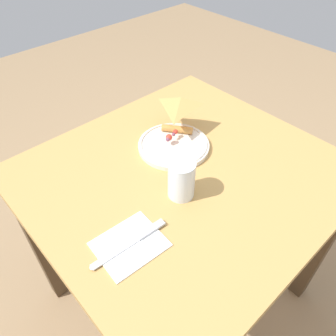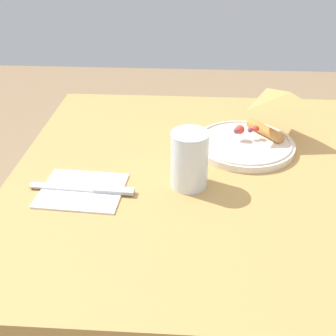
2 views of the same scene
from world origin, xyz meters
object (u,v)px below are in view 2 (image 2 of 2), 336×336
object	(u,v)px
plate_pizza	(245,142)
milk_glass	(189,161)
dining_table	(220,216)
butter_knife	(87,189)
napkin_folded	(82,190)

from	to	relation	value
plate_pizza	milk_glass	xyz separation A→B (m)	(0.13, 0.17, 0.04)
dining_table	butter_knife	distance (m)	0.32
milk_glass	butter_knife	world-z (taller)	milk_glass
napkin_folded	butter_knife	size ratio (longest dim) A/B	0.79
dining_table	milk_glass	bearing A→B (deg)	39.36
milk_glass	butter_knife	bearing A→B (deg)	10.66
plate_pizza	butter_knife	bearing A→B (deg)	31.76
dining_table	napkin_folded	xyz separation A→B (m)	(0.29, 0.10, 0.13)
milk_glass	napkin_folded	distance (m)	0.22
dining_table	plate_pizza	bearing A→B (deg)	-117.33
napkin_folded	butter_knife	world-z (taller)	butter_knife
milk_glass	napkin_folded	size ratio (longest dim) A/B	0.69
napkin_folded	butter_knife	xyz separation A→B (m)	(-0.01, 0.00, 0.00)
dining_table	milk_glass	distance (m)	0.20
butter_knife	napkin_folded	bearing A→B (deg)	0.00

